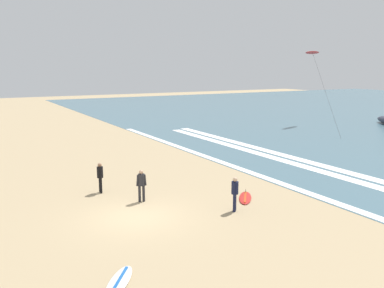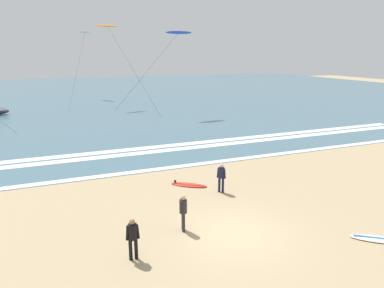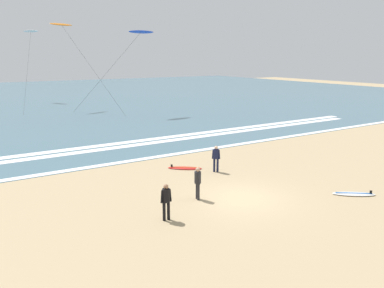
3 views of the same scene
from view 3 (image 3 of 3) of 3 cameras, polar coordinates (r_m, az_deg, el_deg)
ground_plane at (r=18.83m, az=7.39°, el=-8.09°), size 160.00×160.00×0.00m
ocean_surface at (r=68.50m, az=-22.59°, el=6.41°), size 140.00×90.00×0.01m
wave_foam_shoreline at (r=26.98m, az=-2.04°, el=-1.43°), size 53.76×0.58×0.01m
wave_foam_mid_break at (r=30.28m, az=-6.57°, el=0.10°), size 46.77×0.88×0.01m
wave_foam_outer_break at (r=31.46m, az=-7.23°, el=0.57°), size 48.12×0.89×0.01m
surfer_left_far at (r=16.01m, az=-3.92°, el=-8.22°), size 0.51×0.32×1.60m
surfer_foreground_main at (r=18.23m, az=0.87°, el=-5.50°), size 0.32×0.51×1.60m
surfer_left_near at (r=22.56m, az=3.64°, el=-1.87°), size 0.43×0.42×1.60m
surfboard_near_water at (r=23.38m, az=-1.09°, el=-3.63°), size 2.03×1.76×0.25m
surfboard_right_spare at (r=20.75m, az=23.15°, el=-6.91°), size 2.04×1.73×0.25m
kite_blue_low_near at (r=45.21m, az=-7.71°, el=16.29°), size 8.18×6.98×9.67m
kite_white_high_left at (r=63.48m, az=-23.09°, el=15.27°), size 5.32×16.18×10.63m
kite_orange_high_right at (r=52.38m, az=-19.03°, el=16.56°), size 5.66×11.18×10.87m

